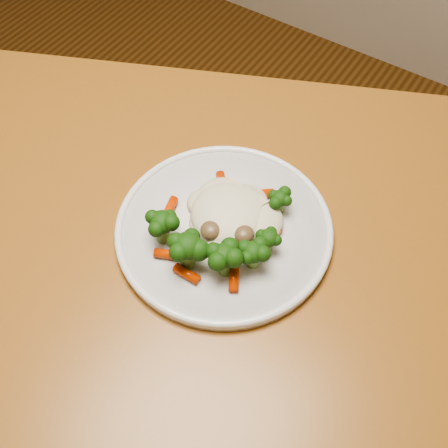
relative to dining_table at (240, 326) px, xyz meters
The scene contains 3 objects.
dining_table is the anchor object (origin of this frame).
plate 0.14m from the dining_table, 137.49° to the left, with size 0.28×0.28×0.01m, color silver.
meal 0.16m from the dining_table, 140.84° to the left, with size 0.17×0.18×0.05m.
Camera 1 is at (0.47, -0.23, 1.35)m, focal length 45.00 mm.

